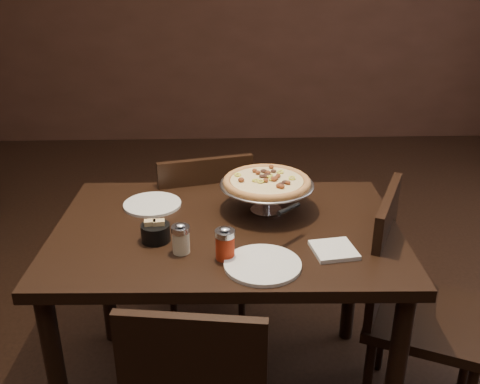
{
  "coord_description": "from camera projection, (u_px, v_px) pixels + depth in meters",
  "views": [
    {
      "loc": [
        -0.07,
        -1.72,
        1.7
      ],
      "look_at": [
        -0.01,
        0.08,
        0.91
      ],
      "focal_mm": 40.0,
      "sensor_mm": 36.0,
      "label": 1
    }
  ],
  "objects": [
    {
      "name": "room",
      "position": [
        262.0,
        58.0,
        1.72
      ],
      "size": [
        6.04,
        7.04,
        2.84
      ],
      "color": "black",
      "rests_on": "ground"
    },
    {
      "name": "dining_table",
      "position": [
        227.0,
        251.0,
        2.01
      ],
      "size": [
        1.29,
        0.88,
        0.79
      ],
      "rotation": [
        0.0,
        0.0,
        -0.03
      ],
      "color": "black",
      "rests_on": "ground"
    },
    {
      "name": "pizza_stand",
      "position": [
        267.0,
        182.0,
        2.04
      ],
      "size": [
        0.36,
        0.36,
        0.15
      ],
      "color": "#B7B7BE",
      "rests_on": "dining_table"
    },
    {
      "name": "parmesan_shaker",
      "position": [
        181.0,
        239.0,
        1.78
      ],
      "size": [
        0.06,
        0.06,
        0.11
      ],
      "color": "beige",
      "rests_on": "dining_table"
    },
    {
      "name": "pepper_flake_shaker",
      "position": [
        225.0,
        244.0,
        1.74
      ],
      "size": [
        0.07,
        0.07,
        0.12
      ],
      "color": "maroon",
      "rests_on": "dining_table"
    },
    {
      "name": "packet_caddy",
      "position": [
        155.0,
        232.0,
        1.86
      ],
      "size": [
        0.1,
        0.1,
        0.08
      ],
      "rotation": [
        0.0,
        0.0,
        0.12
      ],
      "color": "black",
      "rests_on": "dining_table"
    },
    {
      "name": "napkin_stack",
      "position": [
        334.0,
        250.0,
        1.79
      ],
      "size": [
        0.16,
        0.16,
        0.01
      ],
      "primitive_type": "cube",
      "rotation": [
        0.0,
        0.0,
        0.15
      ],
      "color": "silver",
      "rests_on": "dining_table"
    },
    {
      "name": "plate_left",
      "position": [
        152.0,
        204.0,
        2.13
      ],
      "size": [
        0.23,
        0.23,
        0.01
      ],
      "primitive_type": "cylinder",
      "color": "white",
      "rests_on": "dining_table"
    },
    {
      "name": "plate_near",
      "position": [
        263.0,
        265.0,
        1.71
      ],
      "size": [
        0.25,
        0.25,
        0.01
      ],
      "primitive_type": "cylinder",
      "color": "white",
      "rests_on": "dining_table"
    },
    {
      "name": "serving_spatula",
      "position": [
        289.0,
        209.0,
        1.83
      ],
      "size": [
        0.14,
        0.14,
        0.02
      ],
      "rotation": [
        0.0,
        0.0,
        -0.79
      ],
      "color": "#B7B7BE",
      "rests_on": "pizza_stand"
    },
    {
      "name": "chair_far",
      "position": [
        202.0,
        231.0,
        2.57
      ],
      "size": [
        0.51,
        0.51,
        0.9
      ],
      "rotation": [
        0.0,
        0.0,
        3.39
      ],
      "color": "black",
      "rests_on": "ground"
    },
    {
      "name": "chair_side",
      "position": [
        410.0,
        300.0,
        2.03
      ],
      "size": [
        0.58,
        0.58,
        0.93
      ],
      "rotation": [
        0.0,
        0.0,
        1.14
      ],
      "color": "black",
      "rests_on": "ground"
    }
  ]
}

